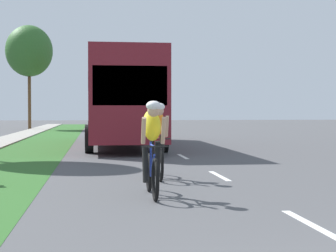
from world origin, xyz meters
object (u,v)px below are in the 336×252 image
Objects in this scene: cyclist_trailing at (158,140)px; street_tree_far at (29,51)px; cyclist_lead at (152,148)px; pickup_red at (106,119)px; bus_maroon at (121,97)px.

cyclist_trailing is 0.22× the size of street_tree_far.
street_tree_far is (-6.35, 31.65, 5.17)m from cyclist_trailing.
street_tree_far reaches higher than cyclist_lead.
cyclist_lead is at bearing -98.64° from cyclist_trailing.
cyclist_lead is 31.86m from pickup_red.
bus_maroon is at bearing -89.09° from pickup_red.
street_tree_far is at bearing 100.01° from cyclist_lead.
cyclist_lead is 0.22× the size of street_tree_far.
bus_maroon is 2.27× the size of pickup_red.
cyclist_trailing is (0.36, 2.35, 0.00)m from cyclist_lead.
street_tree_far is (-5.80, 2.13, 5.15)m from pickup_red.
pickup_red is 0.64× the size of street_tree_far.
cyclist_lead is 0.34× the size of pickup_red.
cyclist_trailing is 11.02m from bus_maroon.
pickup_red is (-0.30, 18.56, -1.15)m from bus_maroon.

